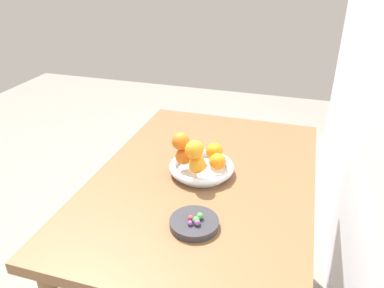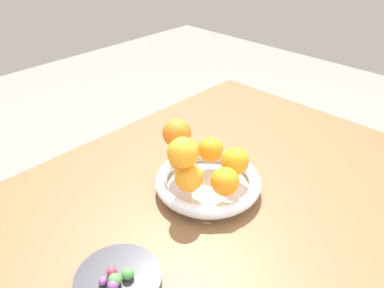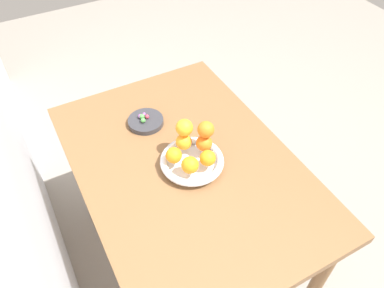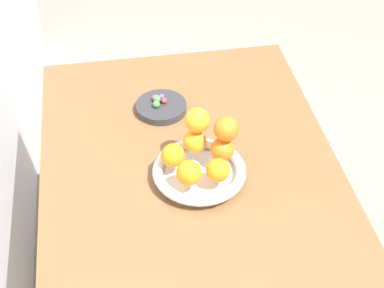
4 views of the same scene
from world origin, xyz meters
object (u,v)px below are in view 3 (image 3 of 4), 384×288
Objects in this scene: orange_5 at (184,128)px; dining_table at (186,178)px; candy_ball_3 at (144,114)px; orange_3 at (190,165)px; orange_0 at (204,143)px; candy_ball_1 at (147,117)px; orange_4 at (208,158)px; candy_dish at (146,121)px; candy_ball_4 at (140,116)px; candy_ball_2 at (143,120)px; orange_6 at (206,129)px; candy_ball_0 at (142,117)px; orange_2 at (174,155)px; fruit_bowl at (192,162)px; orange_1 at (184,142)px.

dining_table is at bearing 157.21° from orange_5.
orange_3 is at bearing -176.87° from candy_ball_3.
orange_0 is 0.09m from orange_5.
orange_5 is at bearing -166.03° from candy_ball_1.
orange_4 reaches higher than candy_ball_1.
candy_ball_4 is (0.02, 0.01, 0.02)m from candy_dish.
orange_5 is 3.42× the size of candy_ball_4.
candy_ball_1 is (0.27, 0.03, 0.12)m from dining_table.
candy_ball_1 is at bearing 22.01° from orange_0.
candy_ball_4 is (-0.01, 0.02, 0.00)m from candy_ball_3.
orange_0 reaches higher than candy_ball_2.
candy_ball_3 is (0.03, -0.02, -0.00)m from candy_ball_2.
orange_0 is at bearing 116.72° from orange_6.
orange_4 is 0.36m from candy_ball_0.
orange_2 is at bearing 90.89° from orange_0.
candy_ball_1 is 0.83× the size of candy_ball_2.
candy_ball_0 is (0.30, 0.07, 0.01)m from fruit_bowl.
candy_ball_0 is at bearing 16.63° from orange_4.
orange_3 is (-0.05, 0.03, 0.05)m from fruit_bowl.
candy_dish is (0.29, 0.06, -0.01)m from fruit_bowl.
fruit_bowl is 3.79× the size of orange_6.
orange_4 is at bearing -143.02° from fruit_bowl.
fruit_bowl is 3.96× the size of orange_2.
orange_6 is 0.33m from candy_ball_4.
orange_3 reaches higher than candy_ball_4.
candy_ball_4 reaches higher than candy_ball_1.
candy_ball_4 is at bearing 17.09° from orange_4.
orange_6 is at bearing -117.02° from orange_1.
orange_0 is at bearing -157.99° from candy_ball_1.
dining_table is 0.29m from candy_ball_2.
dining_table is at bearing -168.44° from candy_ball_4.
candy_dish is at bearing 15.74° from orange_4.
orange_6 reaches higher than candy_ball_3.
candy_ball_4 is at bearing 105.52° from candy_ball_3.
orange_1 is at bearing -165.81° from candy_dish.
candy_ball_2 reaches higher than candy_ball_1.
orange_6 reaches higher than candy_ball_4.
orange_2 is 0.94× the size of orange_5.
candy_ball_1 is (0.27, -0.01, -0.04)m from orange_2.
candy_ball_3 is at bearing -12.16° from candy_dish.
orange_6 reaches higher than fruit_bowl.
candy_ball_3 is at bearing 11.74° from orange_1.
orange_5 is (0.07, -0.01, 0.11)m from fruit_bowl.
candy_ball_0 is (0.35, 0.10, -0.04)m from orange_4.
candy_ball_0 is at bearing -144.14° from candy_ball_4.
candy_ball_0 is (0.27, 0.14, -0.10)m from orange_6.
fruit_bowl is 0.08m from orange_4.
orange_2 is (-0.00, 0.12, -0.00)m from orange_0.
fruit_bowl reaches higher than dining_table.
orange_2 is at bearing -177.86° from candy_ball_4.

